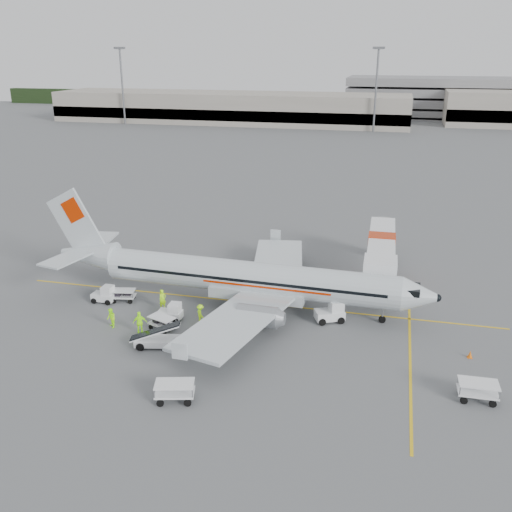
{
  "coord_description": "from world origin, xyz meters",
  "views": [
    {
      "loc": [
        11.75,
        -45.73,
        21.68
      ],
      "look_at": [
        0.0,
        2.0,
        3.8
      ],
      "focal_mm": 40.0,
      "sensor_mm": 36.0,
      "label": 1
    }
  ],
  "objects_px": {
    "aircraft": "(249,257)",
    "tug_aft": "(103,294)",
    "belt_loader": "(158,332)",
    "tug_fore": "(330,311)",
    "jet_bridge": "(381,257)",
    "tug_mid": "(170,311)"
  },
  "relations": [
    {
      "from": "jet_bridge",
      "to": "belt_loader",
      "type": "distance_m",
      "value": 24.33
    },
    {
      "from": "aircraft",
      "to": "tug_aft",
      "type": "height_order",
      "value": "aircraft"
    },
    {
      "from": "tug_fore",
      "to": "tug_aft",
      "type": "distance_m",
      "value": 20.44
    },
    {
      "from": "jet_bridge",
      "to": "tug_fore",
      "type": "bearing_deg",
      "value": -109.9
    },
    {
      "from": "tug_mid",
      "to": "tug_aft",
      "type": "bearing_deg",
      "value": 162.74
    },
    {
      "from": "jet_bridge",
      "to": "tug_aft",
      "type": "height_order",
      "value": "jet_bridge"
    },
    {
      "from": "tug_fore",
      "to": "belt_loader",
      "type": "bearing_deg",
      "value": -172.5
    },
    {
      "from": "jet_bridge",
      "to": "tug_fore",
      "type": "relative_size",
      "value": 7.27
    },
    {
      "from": "jet_bridge",
      "to": "tug_aft",
      "type": "relative_size",
      "value": 8.54
    },
    {
      "from": "aircraft",
      "to": "tug_fore",
      "type": "height_order",
      "value": "aircraft"
    },
    {
      "from": "tug_fore",
      "to": "tug_mid",
      "type": "distance_m",
      "value": 13.51
    },
    {
      "from": "jet_bridge",
      "to": "tug_mid",
      "type": "xyz_separation_m",
      "value": [
        -16.86,
        -13.78,
        -1.51
      ]
    },
    {
      "from": "tug_fore",
      "to": "tug_mid",
      "type": "bearing_deg",
      "value": 168.97
    },
    {
      "from": "jet_bridge",
      "to": "tug_fore",
      "type": "distance_m",
      "value": 11.47
    },
    {
      "from": "jet_bridge",
      "to": "belt_loader",
      "type": "xyz_separation_m",
      "value": [
        -16.01,
        -18.29,
        -1.02
      ]
    },
    {
      "from": "aircraft",
      "to": "jet_bridge",
      "type": "xyz_separation_m",
      "value": [
        11.0,
        9.58,
        -2.47
      ]
    },
    {
      "from": "tug_fore",
      "to": "tug_mid",
      "type": "relative_size",
      "value": 1.18
    },
    {
      "from": "belt_loader",
      "to": "tug_fore",
      "type": "height_order",
      "value": "belt_loader"
    },
    {
      "from": "belt_loader",
      "to": "tug_aft",
      "type": "bearing_deg",
      "value": 129.06
    },
    {
      "from": "tug_mid",
      "to": "belt_loader",
      "type": "bearing_deg",
      "value": -81.11
    },
    {
      "from": "belt_loader",
      "to": "tug_fore",
      "type": "xyz_separation_m",
      "value": [
        12.32,
        7.51,
        -0.35
      ]
    },
    {
      "from": "tug_fore",
      "to": "tug_aft",
      "type": "height_order",
      "value": "tug_fore"
    }
  ]
}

